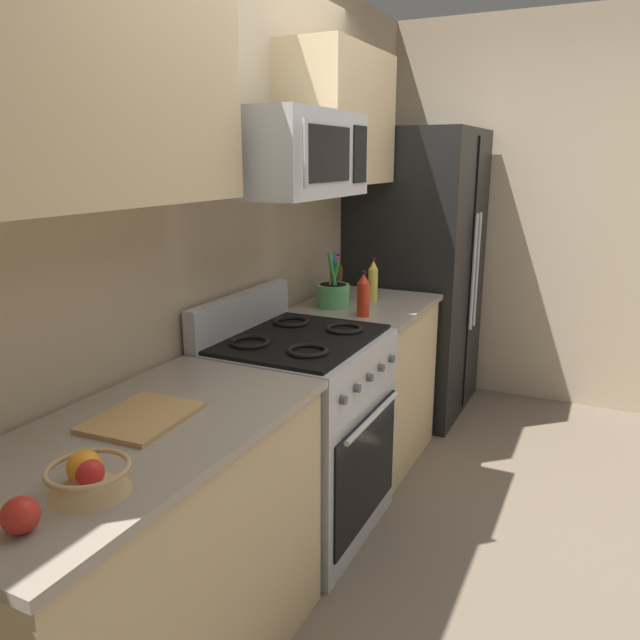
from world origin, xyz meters
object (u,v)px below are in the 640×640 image
Objects in this scene: range_oven at (299,432)px; bottle_oil at (373,281)px; bottle_soy at (336,278)px; bottle_hot_sauce at (363,295)px; microwave at (291,154)px; utensil_crock at (333,294)px; fruit_basket at (88,476)px; cutting_board at (142,418)px; apple_loose at (20,515)px; refrigerator at (416,274)px.

bottle_oil is at bearing -0.61° from range_oven.
bottle_hot_sauce is at bearing -136.80° from bottle_soy.
utensil_crock is (0.64, 0.10, -0.71)m from microwave.
cutting_board is (0.38, 0.17, -0.03)m from fruit_basket.
cutting_board is 1.78m from bottle_soy.
bottle_soy is at bearing 43.20° from bottle_hot_sauce.
utensil_crock is (0.64, 0.13, 0.51)m from range_oven.
range_oven is 5.49× the size of fruit_basket.
cutting_board is (0.56, 0.17, -0.03)m from apple_loose.
bottle_soy reaches higher than bottle_hot_sauce.
microwave reaches higher than bottle_oil.
refrigerator reaches higher than range_oven.
fruit_basket is at bearing -1.95° from apple_loose.
range_oven reaches higher than fruit_basket.
fruit_basket is at bearing -176.59° from bottle_oil.
microwave is 3.49× the size of fruit_basket.
range_oven is 13.49× the size of apple_loose.
fruit_basket is 0.18m from apple_loose.
utensil_crock reaches higher than cutting_board.
microwave is at bearing 166.63° from bottle_hot_sauce.
microwave is at bearing -168.81° from bottle_soy.
cutting_board is 1.37× the size of bottle_hot_sauce.
refrigerator is 2.98m from fruit_basket.
bottle_oil reaches higher than fruit_basket.
bottle_oil is at bearing -75.70° from bottle_soy.
microwave is 0.86m from bottle_hot_sauce.
bottle_oil reaches higher than cutting_board.
bottle_soy is (-0.84, 0.21, 0.10)m from refrigerator.
cutting_board is (-0.95, 0.01, -0.77)m from microwave.
microwave is at bearing -171.07° from utensil_crock.
refrigerator is at bearing 2.36° from fruit_basket.
utensil_crock is at bearing 171.85° from refrigerator.
range_oven is at bearing 169.64° from bottle_hot_sauce.
apple_loose is at bearing -178.88° from bottle_hot_sauce.
bottle_oil is 1.04× the size of bottle_hot_sauce.
refrigerator is at bearing 3.85° from bottle_hot_sauce.
bottle_hot_sauce is (-0.12, -0.22, 0.04)m from utensil_crock.
range_oven is at bearing 6.02° from fruit_basket.
utensil_crock is at bearing 61.02° from bottle_hot_sauce.
microwave is (-0.00, 0.03, 1.22)m from range_oven.
bottle_oil is (2.19, 0.13, 0.07)m from fruit_basket.
microwave is 2.17× the size of cutting_board.
microwave reaches higher than refrigerator.
apple_loose is 0.32× the size of bottle_soy.
bottle_hot_sauce is at bearing -13.37° from microwave.
refrigerator is at bearing -1.13° from cutting_board.
range_oven is 3.73× the size of utensil_crock.
utensil_crock is 1.21× the size of bottle_oil.
apple_loose is 2.35m from bottle_soy.
microwave is 1.23m from cutting_board.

